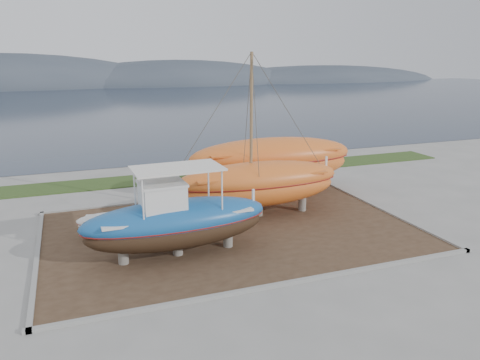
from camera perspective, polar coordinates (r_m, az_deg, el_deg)
name	(u,v)px	position (r m, az deg, el deg)	size (l,w,h in m)	color
ground	(263,264)	(20.34, 2.86, -10.13)	(140.00, 140.00, 0.00)	gray
dirt_patch	(232,231)	(23.75, -0.96, -6.22)	(18.00, 12.00, 0.06)	#422D1E
curb_frame	(232,230)	(23.74, -0.96, -6.11)	(18.60, 12.60, 0.15)	gray
grass_strip	(180,177)	(34.30, -7.38, 0.42)	(44.00, 3.00, 0.08)	#284219
sea	(109,104)	(87.61, -15.70, 8.89)	(260.00, 100.00, 0.04)	#1C2839
mountain_ridge	(91,85)	(142.32, -17.75, 10.93)	(200.00, 36.00, 20.00)	#333D49
blue_caique	(177,212)	(20.48, -7.74, -3.90)	(8.25, 2.58, 3.97)	#19589D
white_dinghy	(117,224)	(23.64, -14.73, -5.27)	(3.83, 1.44, 1.15)	silver
orange_sailboat	(259,137)	(24.79, 2.39, 5.24)	(9.19, 2.71, 8.72)	orange
orange_bare_hull	(272,167)	(29.51, 3.90, 1.63)	(10.63, 3.19, 3.49)	orange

